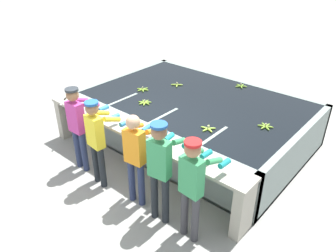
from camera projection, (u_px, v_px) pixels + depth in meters
ground_plane at (129, 179)px, 5.96m from camera, size 80.00×80.00×0.00m
wash_tank at (195, 119)px, 7.04m from camera, size 4.53×3.07×0.93m
work_ledge at (136, 144)px, 5.79m from camera, size 4.53×0.45×0.93m
worker_0 at (78, 122)px, 5.82m from camera, size 0.41×0.72×1.63m
worker_1 at (97, 136)px, 5.42m from camera, size 0.45×0.73×1.60m
worker_2 at (136, 152)px, 5.01m from camera, size 0.45×0.73×1.61m
worker_3 at (161, 164)px, 4.63m from camera, size 0.47×0.74×1.69m
worker_4 at (193, 181)px, 4.35m from camera, size 0.43×0.73×1.63m
banana_bunch_floating_0 at (143, 89)px, 7.22m from camera, size 0.28×0.28×0.08m
banana_bunch_floating_1 at (145, 103)px, 6.61m from camera, size 0.28×0.28×0.08m
banana_bunch_floating_2 at (177, 85)px, 7.46m from camera, size 0.25×0.25×0.08m
banana_bunch_floating_3 at (208, 129)px, 5.68m from camera, size 0.28×0.27×0.08m
banana_bunch_floating_4 at (241, 86)px, 7.39m from camera, size 0.28×0.27×0.08m
banana_bunch_floating_5 at (265, 126)px, 5.75m from camera, size 0.27×0.28×0.08m
knife_0 at (64, 100)px, 6.73m from camera, size 0.25×0.29×0.02m
knife_1 at (87, 105)px, 6.51m from camera, size 0.34×0.14×0.02m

